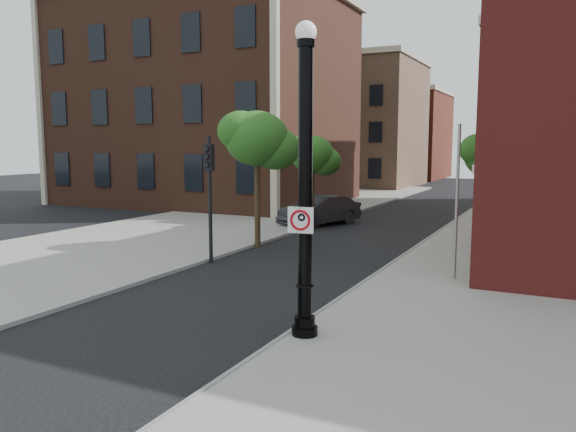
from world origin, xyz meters
The scene contains 16 objects.
ground centered at (0.00, 0.00, 0.00)m, with size 120.00×120.00×0.00m, color black.
sidewalk_right centered at (6.00, 10.00, 0.06)m, with size 8.00×60.00×0.12m, color gray.
sidewalk_left centered at (-9.00, 18.00, 0.06)m, with size 10.00×50.00×0.12m, color gray.
curb_edge centered at (2.05, 10.00, 0.07)m, with size 0.10×60.00×0.14m, color gray.
victorian_building centered at (-16.00, 23.97, 8.74)m, with size 18.60×14.60×17.95m.
bg_building_tan_a centered at (-12.00, 44.00, 6.00)m, with size 12.00×12.00×12.00m, color #956C51.
bg_building_red centered at (-12.00, 58.00, 5.00)m, with size 12.00×12.00×10.00m, color maroon.
lamppost centered at (2.43, 0.40, 3.08)m, with size 0.56×0.56×6.66m.
no_parking_sign centered at (2.40, 0.23, 2.64)m, with size 0.55×0.13×0.55m.
parked_car centered at (-4.07, 16.39, 0.76)m, with size 1.62×4.64×1.53m, color #2B2B30.
traffic_signal_left centered at (-3.83, 6.05, 3.01)m, with size 0.30×0.37×4.47m.
traffic_signal_right centered at (4.80, 10.26, 3.16)m, with size 0.35×0.41×4.68m.
utility_pole centered at (4.40, 7.00, 2.39)m, with size 0.10×0.10×4.79m, color #999999.
street_tree_a centered at (-3.85, 9.56, 4.35)m, with size 3.06×2.76×5.51m.
street_tree_b centered at (-3.97, 15.25, 3.63)m, with size 2.56×2.31×4.61m.
street_tree_c centered at (4.47, 14.48, 3.65)m, with size 2.57×2.32×4.63m.
Camera 1 is at (7.29, -10.21, 4.22)m, focal length 35.00 mm.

